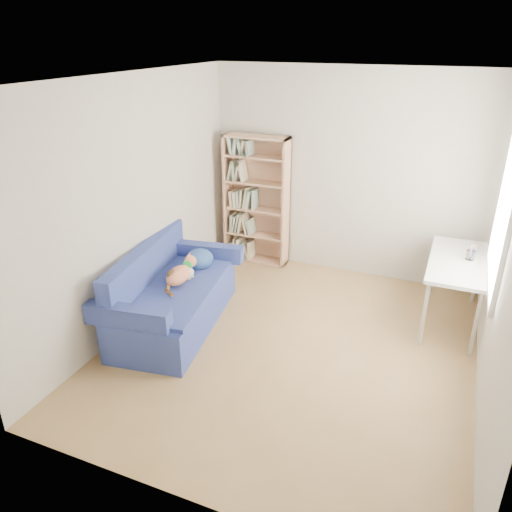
# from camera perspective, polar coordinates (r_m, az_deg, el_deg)

# --- Properties ---
(ground) EXTENTS (4.00, 4.00, 0.00)m
(ground) POSITION_cam_1_polar(r_m,az_deg,el_deg) (5.18, 4.06, -10.34)
(ground) COLOR olive
(ground) RESTS_ON ground
(room_shell) EXTENTS (3.54, 4.04, 2.62)m
(room_shell) POSITION_cam_1_polar(r_m,az_deg,el_deg) (4.47, 6.02, 7.17)
(room_shell) COLOR silver
(room_shell) RESTS_ON ground
(sofa) EXTENTS (1.09, 1.88, 0.87)m
(sofa) POSITION_cam_1_polar(r_m,az_deg,el_deg) (5.49, -9.54, -4.53)
(sofa) COLOR navy
(sofa) RESTS_ON ground
(bookshelf) EXTENTS (0.87, 0.27, 1.74)m
(bookshelf) POSITION_cam_1_polar(r_m,az_deg,el_deg) (6.76, 0.06, 5.81)
(bookshelf) COLOR tan
(bookshelf) RESTS_ON ground
(desk) EXTENTS (0.58, 1.27, 0.75)m
(desk) POSITION_cam_1_polar(r_m,az_deg,el_deg) (5.68, 22.03, -1.08)
(desk) COLOR white
(desk) RESTS_ON ground
(pen_cup) EXTENTS (0.09, 0.09, 0.17)m
(pen_cup) POSITION_cam_1_polar(r_m,az_deg,el_deg) (5.69, 23.34, 0.21)
(pen_cup) COLOR white
(pen_cup) RESTS_ON desk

